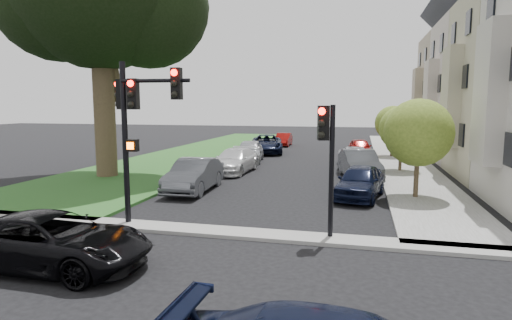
% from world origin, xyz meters
% --- Properties ---
extents(ground, '(140.00, 140.00, 0.00)m').
position_xyz_m(ground, '(0.00, 0.00, 0.00)').
color(ground, black).
rests_on(ground, ground).
extents(grass_strip, '(8.00, 44.00, 0.12)m').
position_xyz_m(grass_strip, '(-9.00, 24.00, 0.06)').
color(grass_strip, '#286221').
rests_on(grass_strip, ground).
extents(sidewalk_right, '(3.50, 44.00, 0.12)m').
position_xyz_m(sidewalk_right, '(6.75, 24.00, 0.06)').
color(sidewalk_right, slate).
rests_on(sidewalk_right, ground).
extents(sidewalk_cross, '(60.00, 1.00, 0.12)m').
position_xyz_m(sidewalk_cross, '(0.00, 2.00, 0.06)').
color(sidewalk_cross, slate).
rests_on(sidewalk_cross, ground).
extents(house_c, '(7.70, 7.55, 15.97)m').
position_xyz_m(house_c, '(12.45, 23.00, 6.93)').
color(house_c, '#B8ABA2').
rests_on(house_c, ground).
extents(house_d, '(7.70, 7.55, 15.97)m').
position_xyz_m(house_d, '(12.45, 30.50, 6.93)').
color(house_d, tan).
rests_on(house_d, ground).
extents(small_tree_a, '(2.89, 2.89, 4.34)m').
position_xyz_m(small_tree_a, '(6.20, 8.74, 2.89)').
color(small_tree_a, '#35281F').
rests_on(small_tree_a, ground).
extents(small_tree_b, '(2.66, 2.66, 3.99)m').
position_xyz_m(small_tree_b, '(6.20, 16.44, 2.65)').
color(small_tree_b, '#35281F').
rests_on(small_tree_b, ground).
extents(small_tree_c, '(2.67, 2.67, 4.00)m').
position_xyz_m(small_tree_c, '(6.20, 23.99, 2.66)').
color(small_tree_c, '#35281F').
rests_on(small_tree_c, ground).
extents(traffic_signal_main, '(2.67, 0.69, 5.47)m').
position_xyz_m(traffic_signal_main, '(-3.37, 2.24, 3.77)').
color(traffic_signal_main, black).
rests_on(traffic_signal_main, ground).
extents(traffic_signal_secondary, '(0.55, 0.44, 4.08)m').
position_xyz_m(traffic_signal_secondary, '(2.86, 2.19, 2.84)').
color(traffic_signal_secondary, black).
rests_on(traffic_signal_secondary, ground).
extents(car_cross_near, '(5.00, 2.32, 1.39)m').
position_xyz_m(car_cross_near, '(-3.61, -1.71, 0.69)').
color(car_cross_near, black).
rests_on(car_cross_near, ground).
extents(car_parked_0, '(2.45, 4.51, 1.45)m').
position_xyz_m(car_parked_0, '(3.85, 8.46, 0.73)').
color(car_parked_0, black).
rests_on(car_parked_0, ground).
extents(car_parked_1, '(2.61, 5.09, 1.60)m').
position_xyz_m(car_parked_1, '(3.81, 13.47, 0.80)').
color(car_parked_1, '#3F4247').
rests_on(car_parked_1, ground).
extents(car_parked_2, '(2.45, 4.86, 1.32)m').
position_xyz_m(car_parked_2, '(3.52, 17.94, 0.66)').
color(car_parked_2, '#999BA0').
rests_on(car_parked_2, ground).
extents(car_parked_3, '(2.10, 4.26, 1.40)m').
position_xyz_m(car_parked_3, '(3.82, 24.12, 0.70)').
color(car_parked_3, maroon).
rests_on(car_parked_3, ground).
extents(car_parked_5, '(1.84, 4.76, 1.55)m').
position_xyz_m(car_parked_5, '(-3.76, 8.10, 0.77)').
color(car_parked_5, '#3F4247').
rests_on(car_parked_5, ground).
extents(car_parked_6, '(2.28, 5.05, 1.44)m').
position_xyz_m(car_parked_6, '(-3.53, 13.98, 0.72)').
color(car_parked_6, silver).
rests_on(car_parked_6, ground).
extents(car_parked_7, '(2.53, 4.82, 1.56)m').
position_xyz_m(car_parked_7, '(-3.91, 19.06, 0.78)').
color(car_parked_7, '#999BA0').
rests_on(car_parked_7, ground).
extents(car_parked_8, '(3.68, 6.02, 1.56)m').
position_xyz_m(car_parked_8, '(-3.86, 24.59, 0.78)').
color(car_parked_8, black).
rests_on(car_parked_8, ground).
extents(car_parked_9, '(1.46, 3.89, 1.27)m').
position_xyz_m(car_parked_9, '(-3.59, 31.33, 0.63)').
color(car_parked_9, maroon).
rests_on(car_parked_9, ground).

